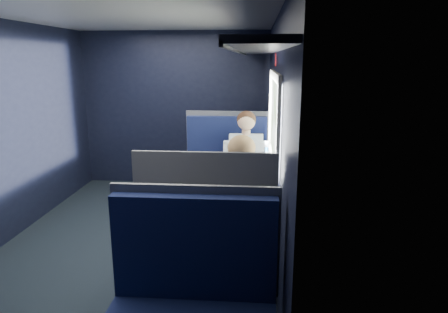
# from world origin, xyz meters

# --- Properties ---
(ground) EXTENTS (2.80, 4.20, 0.01)m
(ground) POSITION_xyz_m (0.00, 0.00, -0.01)
(ground) COLOR black
(room_shell) EXTENTS (3.00, 4.40, 2.40)m
(room_shell) POSITION_xyz_m (0.02, 0.00, 1.48)
(room_shell) COLOR black
(room_shell) RESTS_ON ground
(table) EXTENTS (0.62, 1.00, 0.74)m
(table) POSITION_xyz_m (1.03, 0.00, 0.66)
(table) COLOR #54565E
(table) RESTS_ON ground
(seat_bay_near) EXTENTS (1.07, 0.62, 1.26)m
(seat_bay_near) POSITION_xyz_m (0.83, 0.87, 0.42)
(seat_bay_near) COLOR #0D133A
(seat_bay_near) RESTS_ON ground
(seat_bay_far) EXTENTS (1.04, 0.62, 1.26)m
(seat_bay_far) POSITION_xyz_m (0.85, -0.87, 0.41)
(seat_bay_far) COLOR #0D133A
(seat_bay_far) RESTS_ON ground
(seat_row_front) EXTENTS (1.04, 0.51, 1.16)m
(seat_row_front) POSITION_xyz_m (0.85, 1.80, 0.41)
(seat_row_front) COLOR #0D133A
(seat_row_front) RESTS_ON ground
(man) EXTENTS (0.53, 0.56, 1.32)m
(man) POSITION_xyz_m (1.10, 0.70, 0.72)
(man) COLOR black
(man) RESTS_ON ground
(woman) EXTENTS (0.53, 0.56, 1.32)m
(woman) POSITION_xyz_m (1.10, -0.71, 0.73)
(woman) COLOR black
(woman) RESTS_ON ground
(papers) EXTENTS (0.77, 0.91, 0.01)m
(papers) POSITION_xyz_m (1.06, 0.05, 0.74)
(papers) COLOR white
(papers) RESTS_ON table
(laptop) EXTENTS (0.26, 0.32, 0.23)m
(laptop) POSITION_xyz_m (1.38, 0.07, 0.80)
(laptop) COLOR silver
(laptop) RESTS_ON table
(bottle_small) EXTENTS (0.07, 0.07, 0.24)m
(bottle_small) POSITION_xyz_m (1.33, 0.34, 0.84)
(bottle_small) COLOR silver
(bottle_small) RESTS_ON table
(cup) EXTENTS (0.07, 0.07, 0.09)m
(cup) POSITION_xyz_m (1.33, 0.39, 0.78)
(cup) COLOR white
(cup) RESTS_ON table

